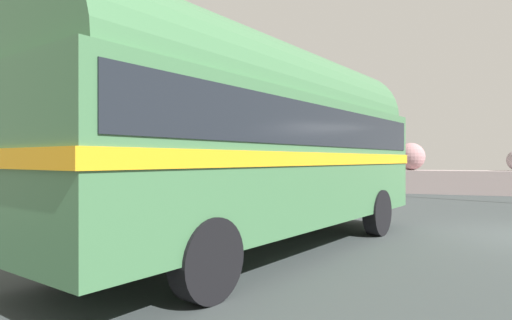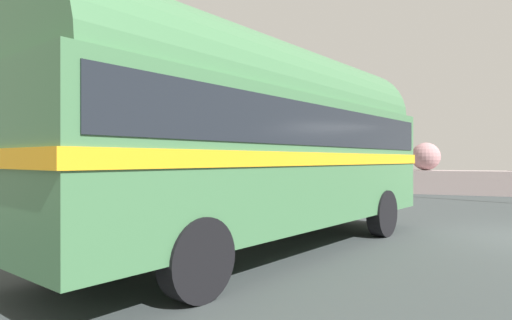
{
  "view_description": "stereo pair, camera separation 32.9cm",
  "coord_description": "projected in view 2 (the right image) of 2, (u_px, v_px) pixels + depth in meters",
  "views": [
    {
      "loc": [
        -2.82,
        -10.05,
        1.62
      ],
      "look_at": [
        -5.23,
        -3.14,
        1.61
      ],
      "focal_mm": 29.7,
      "sensor_mm": 36.0,
      "label": 1
    },
    {
      "loc": [
        -2.51,
        -9.93,
        1.62
      ],
      "look_at": [
        -5.23,
        -3.14,
        1.61
      ],
      "focal_mm": 29.7,
      "sensor_mm": 36.0,
      "label": 2
    }
  ],
  "objects": [
    {
      "name": "vintage_coach",
      "position": [
        263.0,
        135.0,
        7.46
      ],
      "size": [
        4.86,
        8.91,
        3.7
      ],
      "rotation": [
        0.0,
        0.0,
        -0.3
      ],
      "color": "black",
      "rests_on": "ground"
    },
    {
      "name": "breakwater",
      "position": [
        481.0,
        180.0,
        19.31
      ],
      "size": [
        31.36,
        2.16,
        2.42
      ],
      "color": "gray",
      "rests_on": "ground"
    }
  ]
}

